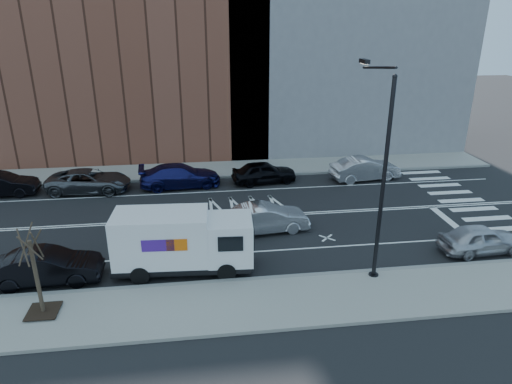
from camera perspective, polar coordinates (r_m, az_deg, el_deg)
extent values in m
plane|color=black|center=(26.88, -5.49, -3.32)|extent=(120.00, 120.00, 0.00)
cube|color=gray|center=(19.19, -4.40, -14.08)|extent=(44.00, 3.60, 0.15)
cube|color=gray|center=(35.05, -6.08, 2.78)|extent=(44.00, 3.60, 0.15)
cube|color=gray|center=(20.68, -4.70, -11.17)|extent=(44.00, 0.25, 0.17)
cube|color=gray|center=(33.34, -5.99, 1.82)|extent=(44.00, 0.25, 0.17)
cube|color=brown|center=(40.71, -19.11, 20.04)|extent=(26.00, 10.00, 22.00)
cylinder|color=black|center=(19.82, 15.61, 0.84)|extent=(0.18, 0.18, 9.00)
cylinder|color=black|center=(21.70, 14.45, -10.10)|extent=(0.44, 0.44, 0.20)
sphere|color=black|center=(18.79, 16.98, 13.65)|extent=(0.20, 0.20, 0.20)
cylinder|color=black|center=(20.33, 15.07, 14.79)|extent=(0.11, 3.49, 0.48)
cube|color=black|center=(21.89, 13.41, 15.62)|extent=(0.25, 0.80, 0.18)
cube|color=#FFF2CC|center=(21.90, 13.39, 15.36)|extent=(0.18, 0.55, 0.03)
cube|color=black|center=(20.45, -25.04, -13.32)|extent=(1.20, 1.20, 0.04)
cylinder|color=#382B1E|center=(19.68, -25.73, -9.64)|extent=(0.16, 0.16, 3.20)
cylinder|color=#382B1E|center=(18.96, -25.68, -5.99)|extent=(0.06, 0.80, 1.44)
cylinder|color=#382B1E|center=(19.22, -25.97, -5.68)|extent=(0.81, 0.31, 1.19)
cylinder|color=#382B1E|center=(19.24, -26.84, -5.81)|extent=(0.58, 0.76, 1.50)
cylinder|color=#382B1E|center=(18.99, -27.11, -6.21)|extent=(0.47, 0.61, 1.37)
cylinder|color=#382B1E|center=(18.82, -26.39, -6.32)|extent=(0.72, 0.29, 1.13)
cube|color=black|center=(21.70, -9.10, -8.57)|extent=(6.35, 2.47, 0.30)
cube|color=white|center=(21.08, -3.25, -5.84)|extent=(2.13, 2.28, 2.01)
cube|color=black|center=(20.97, -0.45, -5.03)|extent=(0.17, 1.86, 0.96)
cube|color=black|center=(19.96, -3.21, -6.51)|extent=(1.11, 0.11, 0.70)
cube|color=black|center=(21.93, -3.32, -3.83)|extent=(1.11, 0.11, 0.70)
cube|color=black|center=(21.58, -0.55, -8.14)|extent=(0.27, 2.02, 0.35)
cube|color=white|center=(21.19, -11.75, -5.52)|extent=(4.35, 2.46, 2.31)
cube|color=#47198C|center=(20.13, -12.17, -6.58)|extent=(1.41, 0.10, 0.55)
cube|color=orange|center=(20.03, -9.88, -6.56)|extent=(0.90, 0.07, 0.55)
cube|color=#47198C|center=(22.13, -11.43, -3.86)|extent=(1.41, 0.10, 0.55)
cube|color=orange|center=(22.04, -9.35, -3.82)|extent=(0.90, 0.07, 0.55)
cylinder|color=black|center=(20.75, -3.69, -9.92)|extent=(0.86, 0.33, 0.84)
cylinder|color=black|center=(22.50, -3.75, -7.26)|extent=(0.86, 0.33, 0.84)
cylinder|color=black|center=(21.11, -14.28, -10.02)|extent=(0.86, 0.33, 0.84)
cylinder|color=black|center=(22.83, -13.46, -7.40)|extent=(0.86, 0.33, 0.84)
imported|color=black|center=(34.24, -29.32, 0.82)|extent=(4.69, 1.80, 1.53)
imported|color=#4C4F54|center=(32.54, -20.16, 1.32)|extent=(5.56, 2.86, 1.50)
imported|color=navy|center=(31.82, -9.46, 2.03)|extent=(5.65, 2.67, 1.59)
imported|color=black|center=(32.18, 1.01, 2.49)|extent=(4.70, 2.35, 1.54)
imported|color=#BBBBC0|center=(33.69, 13.48, 2.85)|extent=(5.13, 2.36, 1.63)
imported|color=silver|center=(24.94, 1.19, -3.30)|extent=(4.85, 2.15, 1.55)
imported|color=black|center=(22.40, -24.68, -8.49)|extent=(4.74, 1.80, 1.54)
imported|color=silver|center=(25.47, 26.33, -5.28)|extent=(4.29, 1.94, 1.43)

